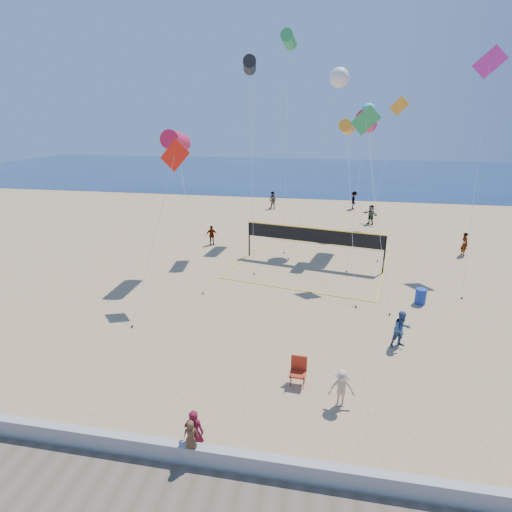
% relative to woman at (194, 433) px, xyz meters
% --- Properties ---
extents(ground, '(120.00, 120.00, 0.00)m').
position_rel_woman_xyz_m(ground, '(2.45, 2.70, -0.78)').
color(ground, tan).
rests_on(ground, ground).
extents(ocean, '(140.00, 50.00, 0.03)m').
position_rel_woman_xyz_m(ocean, '(2.45, 64.70, -0.76)').
color(ocean, '#10244E').
rests_on(ocean, ground).
extents(seawall, '(32.00, 0.30, 0.60)m').
position_rel_woman_xyz_m(seawall, '(2.45, -0.30, -0.48)').
color(seawall, '#AAA9A5').
rests_on(seawall, ground).
extents(woman, '(0.61, 0.44, 1.55)m').
position_rel_woman_xyz_m(woman, '(0.00, 0.00, 0.00)').
color(woman, maroon).
rests_on(woman, ground).
extents(toddler, '(0.47, 0.35, 0.87)m').
position_rel_woman_xyz_m(toddler, '(0.03, -0.34, 0.26)').
color(toddler, brown).
rests_on(toddler, seawall).
extents(bystander_a, '(0.99, 0.90, 1.66)m').
position_rel_woman_xyz_m(bystander_a, '(6.83, 7.25, 0.05)').
color(bystander_a, '#324E7D').
rests_on(bystander_a, ground).
extents(bystander_b, '(0.96, 0.62, 1.41)m').
position_rel_woman_xyz_m(bystander_b, '(4.25, 2.92, -0.07)').
color(bystander_b, '#CFA88A').
rests_on(bystander_b, ground).
extents(far_person_0, '(0.97, 0.75, 1.54)m').
position_rel_woman_xyz_m(far_person_0, '(-5.36, 19.85, -0.01)').
color(far_person_0, gray).
rests_on(far_person_0, ground).
extents(far_person_1, '(1.54, 1.58, 1.80)m').
position_rel_woman_xyz_m(far_person_1, '(7.33, 28.67, 0.12)').
color(far_person_1, gray).
rests_on(far_person_1, ground).
extents(far_person_2, '(0.55, 0.70, 1.71)m').
position_rel_woman_xyz_m(far_person_2, '(13.15, 20.67, 0.08)').
color(far_person_2, gray).
rests_on(far_person_2, ground).
extents(far_person_3, '(1.12, 1.02, 1.87)m').
position_rel_woman_xyz_m(far_person_3, '(-2.53, 33.51, 0.16)').
color(far_person_3, gray).
rests_on(far_person_3, ground).
extents(far_person_4, '(0.73, 1.25, 1.91)m').
position_rel_woman_xyz_m(far_person_4, '(6.10, 34.92, 0.18)').
color(far_person_4, gray).
rests_on(far_person_4, ground).
extents(camp_chair, '(0.62, 0.76, 1.22)m').
position_rel_woman_xyz_m(camp_chair, '(2.70, 3.88, -0.15)').
color(camp_chair, '#A82913').
rests_on(camp_chair, ground).
extents(trash_barrel, '(0.66, 0.66, 0.84)m').
position_rel_woman_xyz_m(trash_barrel, '(8.55, 11.84, -0.36)').
color(trash_barrel, '#173297').
rests_on(trash_barrel, ground).
extents(volleyball_net, '(11.03, 10.91, 2.52)m').
position_rel_woman_xyz_m(volleyball_net, '(2.56, 16.94, 0.96)').
color(volleyball_net, black).
rests_on(volleyball_net, ground).
extents(kite_0, '(3.11, 4.94, 8.80)m').
position_rel_woman_xyz_m(kite_0, '(-5.67, 14.45, 7.30)').
color(kite_0, '#CA1941').
rests_on(kite_0, ground).
extents(kite_1, '(2.19, 7.64, 13.38)m').
position_rel_woman_xyz_m(kite_1, '(-2.47, 20.82, 12.01)').
color(kite_1, black).
rests_on(kite_1, ground).
extents(kite_2, '(1.46, 10.52, 9.34)m').
position_rel_woman_xyz_m(kite_2, '(4.32, 20.15, 8.01)').
color(kite_2, orange).
rests_on(kite_2, ground).
extents(kite_3, '(1.89, 4.52, 8.45)m').
position_rel_woman_xyz_m(kite_3, '(-4.44, 10.74, 6.46)').
color(kite_3, red).
rests_on(kite_3, ground).
extents(kite_4, '(2.47, 6.10, 10.11)m').
position_rel_woman_xyz_m(kite_4, '(5.31, 15.75, 7.98)').
color(kite_4, green).
rests_on(kite_4, ground).
extents(kite_5, '(2.55, 7.50, 13.53)m').
position_rel_woman_xyz_m(kite_5, '(12.44, 19.64, 11.14)').
color(kite_5, '#B92595').
rests_on(kite_5, ground).
extents(kite_6, '(3.54, 6.03, 12.78)m').
position_rel_woman_xyz_m(kite_6, '(3.63, 22.75, 11.30)').
color(kite_6, white).
rests_on(kite_6, ground).
extents(kite_7, '(1.65, 9.41, 10.51)m').
position_rel_woman_xyz_m(kite_7, '(6.14, 26.75, 9.11)').
color(kite_7, '#20C4E8').
rests_on(kite_7, ground).
extents(kite_8, '(1.33, 7.66, 15.65)m').
position_rel_woman_xyz_m(kite_8, '(-0.31, 25.28, 14.23)').
color(kite_8, green).
rests_on(kite_8, ground).
extents(kite_9, '(3.31, 7.14, 11.19)m').
position_rel_woman_xyz_m(kite_9, '(8.85, 29.77, 8.94)').
color(kite_9, orange).
rests_on(kite_9, ground).
extents(kite_10, '(1.84, 7.83, 9.94)m').
position_rel_woman_xyz_m(kite_10, '(5.73, 22.01, 8.35)').
color(kite_10, '#CA1941').
rests_on(kite_10, ground).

